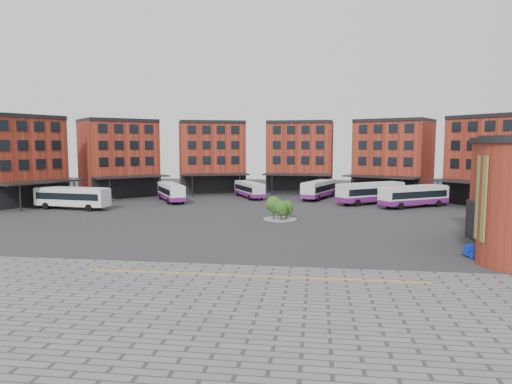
# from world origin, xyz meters

# --- Properties ---
(ground) EXTENTS (160.00, 160.00, 0.00)m
(ground) POSITION_xyz_m (0.00, 0.00, 0.00)
(ground) COLOR #28282B
(ground) RESTS_ON ground
(paving_zone) EXTENTS (50.00, 22.00, 0.02)m
(paving_zone) POSITION_xyz_m (2.00, -22.00, 0.01)
(paving_zone) COLOR slate
(paving_zone) RESTS_ON ground
(yellow_line) EXTENTS (26.00, 0.15, 0.02)m
(yellow_line) POSITION_xyz_m (2.00, -14.00, 0.03)
(yellow_line) COLOR gold
(yellow_line) RESTS_ON paving_zone
(main_building) EXTENTS (94.14, 42.48, 14.60)m
(main_building) POSITION_xyz_m (-4.77, 38.25, 7.23)
(main_building) COLOR maroon
(main_building) RESTS_ON ground
(tree_island) EXTENTS (4.40, 4.40, 3.17)m
(tree_island) POSITION_xyz_m (2.02, 11.62, 1.62)
(tree_island) COLOR gray
(tree_island) RESTS_ON ground
(bus_a) EXTENTS (12.02, 4.19, 3.33)m
(bus_a) POSITION_xyz_m (-30.19, 17.37, 1.97)
(bus_a) COLOR white
(bus_a) RESTS_ON ground
(bus_b) EXTENTS (7.75, 10.79, 3.10)m
(bus_b) POSITION_xyz_m (-18.26, 28.50, 1.68)
(bus_b) COLOR white
(bus_b) RESTS_ON ground
(bus_c) EXTENTS (7.01, 10.28, 2.92)m
(bus_c) POSITION_xyz_m (-5.63, 35.49, 1.58)
(bus_c) COLOR silver
(bus_c) RESTS_ON ground
(bus_d) EXTENTS (6.48, 11.81, 3.27)m
(bus_d) POSITION_xyz_m (7.11, 35.75, 1.77)
(bus_d) COLOR silver
(bus_d) RESTS_ON ground
(bus_e) EXTENTS (11.84, 9.57, 3.52)m
(bus_e) POSITION_xyz_m (15.62, 29.75, 1.91)
(bus_e) COLOR white
(bus_e) RESTS_ON ground
(bus_f) EXTENTS (11.69, 8.78, 3.40)m
(bus_f) POSITION_xyz_m (21.85, 26.49, 1.84)
(bus_f) COLOR white
(bus_f) RESTS_ON ground
(blue_car) EXTENTS (4.18, 4.18, 1.44)m
(blue_car) POSITION_xyz_m (21.62, -6.74, 0.72)
(blue_car) COLOR #0D2DAA
(blue_car) RESTS_ON ground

